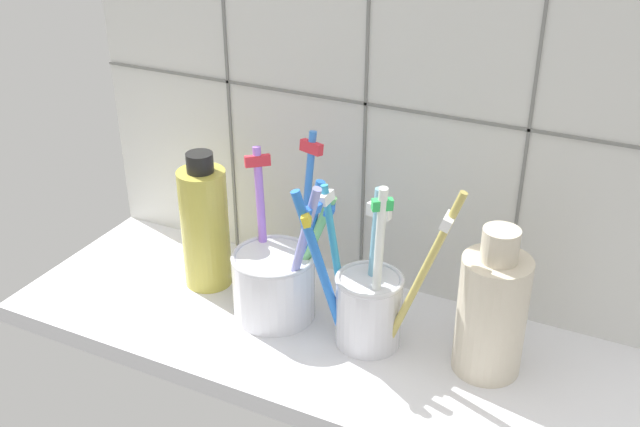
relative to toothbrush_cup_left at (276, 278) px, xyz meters
The scene contains 6 objects.
counter_slab 7.29cm from the toothbrush_cup_left, ahead, with size 64.00×22.00×2.00cm, color silver.
tile_wall_back 20.29cm from the toothbrush_cup_left, 65.99° to the left, with size 64.00×2.20×45.00cm.
toothbrush_cup_left is the anchor object (origin of this frame).
toothbrush_cup_right 10.10cm from the toothbrush_cup_left, ahead, with size 15.22×7.21×18.17cm.
ceramic_vase 21.55cm from the toothbrush_cup_left, ahead, with size 6.23×6.23×14.53cm.
soap_bottle 10.21cm from the toothbrush_cup_left, 168.62° to the left, with size 5.08×5.08×15.27cm.
Camera 1 is at (27.05, -54.42, 47.09)cm, focal length 42.23 mm.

